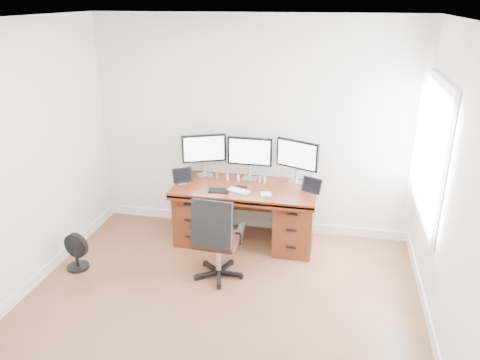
% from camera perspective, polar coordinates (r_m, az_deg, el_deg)
% --- Properties ---
extents(ground, '(4.50, 4.50, 0.00)m').
position_cam_1_polar(ground, '(4.47, -4.24, -18.59)').
color(ground, brown).
rests_on(ground, ground).
extents(back_wall, '(4.00, 0.10, 2.70)m').
position_cam_1_polar(back_wall, '(5.81, 1.55, 6.35)').
color(back_wall, white).
rests_on(back_wall, ground).
extents(right_wall, '(0.10, 4.50, 2.70)m').
position_cam_1_polar(right_wall, '(3.83, 25.85, -4.19)').
color(right_wall, white).
rests_on(right_wall, ground).
extents(desk, '(1.70, 0.80, 0.75)m').
position_cam_1_polar(desk, '(5.75, 0.69, -3.89)').
color(desk, '#542310').
rests_on(desk, ground).
extents(office_chair, '(0.57, 0.54, 0.98)m').
position_cam_1_polar(office_chair, '(5.06, -2.84, -8.75)').
color(office_chair, black).
rests_on(office_chair, ground).
extents(floor_fan, '(0.30, 0.25, 0.43)m').
position_cam_1_polar(floor_fan, '(5.59, -19.35, -8.30)').
color(floor_fan, black).
rests_on(floor_fan, ground).
extents(monitor_left, '(0.52, 0.25, 0.53)m').
position_cam_1_polar(monitor_left, '(5.84, -4.41, 3.68)').
color(monitor_left, silver).
rests_on(monitor_left, desk).
extents(monitor_center, '(0.55, 0.14, 0.53)m').
position_cam_1_polar(monitor_center, '(5.71, 1.19, 3.32)').
color(monitor_center, silver).
rests_on(monitor_center, desk).
extents(monitor_right, '(0.52, 0.25, 0.53)m').
position_cam_1_polar(monitor_right, '(5.64, 6.99, 2.91)').
color(monitor_right, silver).
rests_on(monitor_right, desk).
extents(tablet_left, '(0.24, 0.19, 0.19)m').
position_cam_1_polar(tablet_left, '(5.70, -7.05, 0.43)').
color(tablet_left, silver).
rests_on(tablet_left, desk).
extents(tablet_right, '(0.25, 0.16, 0.19)m').
position_cam_1_polar(tablet_right, '(5.42, 8.70, -0.81)').
color(tablet_right, silver).
rests_on(tablet_right, desk).
extents(keyboard, '(0.29, 0.20, 0.01)m').
position_cam_1_polar(keyboard, '(5.45, -0.21, -1.30)').
color(keyboard, white).
rests_on(keyboard, desk).
extents(trackpad, '(0.15, 0.15, 0.01)m').
position_cam_1_polar(trackpad, '(5.37, 3.19, -1.70)').
color(trackpad, silver).
rests_on(trackpad, desk).
extents(drawing_tablet, '(0.25, 0.17, 0.01)m').
position_cam_1_polar(drawing_tablet, '(5.46, -2.60, -1.29)').
color(drawing_tablet, black).
rests_on(drawing_tablet, desk).
extents(phone, '(0.13, 0.07, 0.01)m').
position_cam_1_polar(phone, '(5.58, 0.26, -0.76)').
color(phone, black).
rests_on(phone, desk).
extents(figurine_brown, '(0.04, 0.04, 0.09)m').
position_cam_1_polar(figurine_brown, '(5.78, -2.83, 0.51)').
color(figurine_brown, '#8E5D46').
rests_on(figurine_brown, desk).
extents(figurine_pink, '(0.04, 0.04, 0.09)m').
position_cam_1_polar(figurine_pink, '(5.75, -1.54, 0.41)').
color(figurine_pink, pink).
rests_on(figurine_pink, desk).
extents(figurine_orange, '(0.04, 0.04, 0.09)m').
position_cam_1_polar(figurine_orange, '(5.72, -0.21, 0.31)').
color(figurine_orange, '#F2A545').
rests_on(figurine_orange, desk).
extents(figurine_blue, '(0.04, 0.04, 0.09)m').
position_cam_1_polar(figurine_blue, '(5.68, 2.41, 0.10)').
color(figurine_blue, '#5CA2E0').
rests_on(figurine_blue, desk).
extents(figurine_yellow, '(0.04, 0.04, 0.09)m').
position_cam_1_polar(figurine_yellow, '(5.67, 3.03, 0.05)').
color(figurine_yellow, '#E4CB6B').
rests_on(figurine_yellow, desk).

